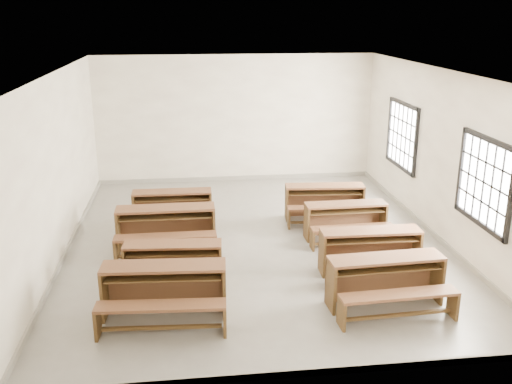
{
  "coord_description": "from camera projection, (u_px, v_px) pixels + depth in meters",
  "views": [
    {
      "loc": [
        -1.23,
        -10.0,
        4.21
      ],
      "look_at": [
        0.0,
        0.0,
        1.0
      ],
      "focal_mm": 40.0,
      "sensor_mm": 36.0,
      "label": 1
    }
  ],
  "objects": [
    {
      "name": "desk_set_3",
      "position": [
        172.0,
        206.0,
        11.61
      ],
      "size": [
        1.61,
        0.85,
        0.72
      ],
      "rotation": [
        0.0,
        0.0,
        -0.01
      ],
      "color": "brown",
      "rests_on": "ground"
    },
    {
      "name": "desk_set_7",
      "position": [
        325.0,
        200.0,
        11.93
      ],
      "size": [
        1.7,
        0.98,
        0.74
      ],
      "rotation": [
        0.0,
        0.0,
        -0.08
      ],
      "color": "brown",
      "rests_on": "ground"
    },
    {
      "name": "desk_set_5",
      "position": [
        371.0,
        248.0,
        9.47
      ],
      "size": [
        1.68,
        0.9,
        0.75
      ],
      "rotation": [
        0.0,
        0.0,
        -0.02
      ],
      "color": "brown",
      "rests_on": "ground"
    },
    {
      "name": "desk_set_0",
      "position": [
        164.0,
        288.0,
        8.08
      ],
      "size": [
        1.81,
        1.03,
        0.79
      ],
      "rotation": [
        0.0,
        0.0,
        -0.07
      ],
      "color": "brown",
      "rests_on": "ground"
    },
    {
      "name": "desk_set_2",
      "position": [
        166.0,
        225.0,
        10.4
      ],
      "size": [
        1.79,
        0.93,
        0.8
      ],
      "rotation": [
        0.0,
        0.0,
        0.0
      ],
      "color": "brown",
      "rests_on": "ground"
    },
    {
      "name": "room",
      "position": [
        261.0,
        131.0,
        10.23
      ],
      "size": [
        8.5,
        8.5,
        3.2
      ],
      "color": "gray",
      "rests_on": "ground"
    },
    {
      "name": "desk_set_4",
      "position": [
        386.0,
        278.0,
        8.39
      ],
      "size": [
        1.75,
        0.97,
        0.77
      ],
      "rotation": [
        0.0,
        0.0,
        0.05
      ],
      "color": "brown",
      "rests_on": "ground"
    },
    {
      "name": "desk_set_6",
      "position": [
        346.0,
        218.0,
        10.92
      ],
      "size": [
        1.57,
        0.83,
        0.7
      ],
      "rotation": [
        0.0,
        0.0,
        0.02
      ],
      "color": "brown",
      "rests_on": "ground"
    },
    {
      "name": "desk_set_1",
      "position": [
        173.0,
        262.0,
        9.05
      ],
      "size": [
        1.61,
        0.92,
        0.7
      ],
      "rotation": [
        0.0,
        0.0,
        -0.07
      ],
      "color": "brown",
      "rests_on": "ground"
    }
  ]
}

